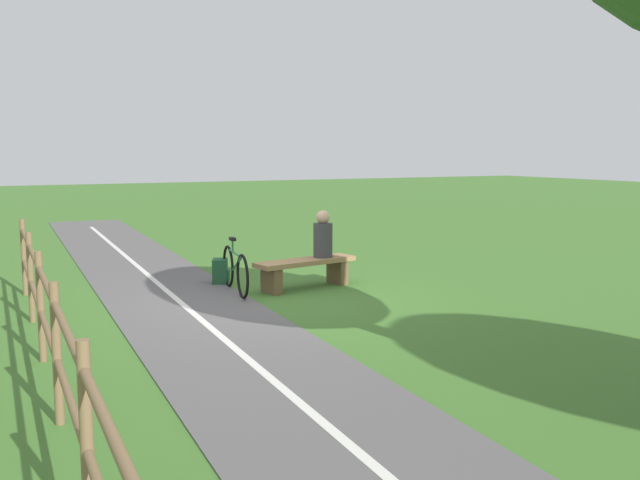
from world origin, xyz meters
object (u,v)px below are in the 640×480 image
at_px(bench, 306,268).
at_px(bicycle, 235,270).
at_px(person_seated, 323,236).
at_px(backpack, 220,272).

bearing_deg(bench, bicycle, -20.33).
xyz_separation_m(person_seated, bicycle, (1.53, -0.12, -0.47)).
relative_size(bicycle, backpack, 4.01).
bearing_deg(backpack, bicycle, 87.89).
height_order(bench, person_seated, person_seated).
relative_size(person_seated, backpack, 1.84).
distance_m(bicycle, backpack, 0.85).
bearing_deg(person_seated, bicycle, -15.57).
height_order(bench, bicycle, bicycle).
height_order(bench, backpack, bench).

